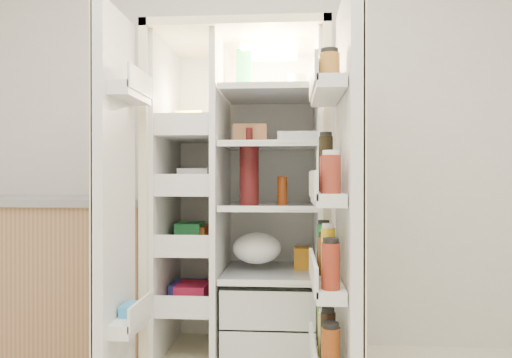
{
  "coord_description": "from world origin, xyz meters",
  "views": [
    {
      "loc": [
        0.19,
        -1.02,
        1.04
      ],
      "look_at": [
        0.02,
        1.25,
        1.03
      ],
      "focal_mm": 34.0,
      "sensor_mm": 36.0,
      "label": 1
    }
  ],
  "objects": [
    {
      "name": "wall_back",
      "position": [
        0.0,
        2.0,
        1.35
      ],
      "size": [
        4.0,
        0.02,
        2.7
      ],
      "primitive_type": "cube",
      "color": "silver",
      "rests_on": "floor"
    },
    {
      "name": "refrigerator",
      "position": [
        -0.07,
        1.65,
        0.74
      ],
      "size": [
        0.92,
        0.7,
        1.8
      ],
      "color": "beige",
      "rests_on": "floor"
    },
    {
      "name": "freezer_door",
      "position": [
        -0.58,
        1.05,
        0.89
      ],
      "size": [
        0.15,
        0.4,
        1.72
      ],
      "color": "silver",
      "rests_on": "floor"
    },
    {
      "name": "fridge_door",
      "position": [
        0.4,
        0.96,
        0.87
      ],
      "size": [
        0.17,
        0.58,
        1.72
      ],
      "color": "silver",
      "rests_on": "floor"
    },
    {
      "name": "kitchen_counter",
      "position": [
        -1.2,
        1.71,
        0.46
      ],
      "size": [
        1.27,
        0.67,
        0.92
      ],
      "color": "#9E754F",
      "rests_on": "floor"
    }
  ]
}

